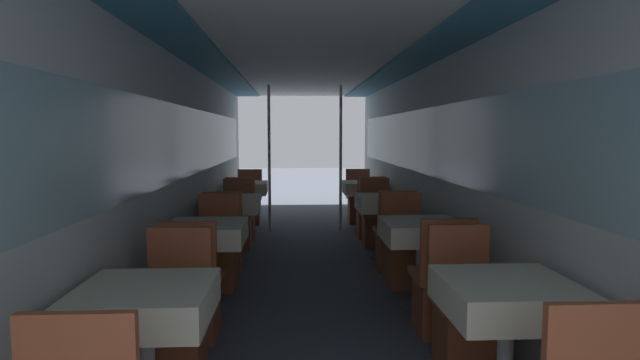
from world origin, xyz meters
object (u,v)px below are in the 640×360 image
object	(u,v)px
dining_table_right_1	(421,234)
chair_right_far_1	(405,257)
dining_table_left_0	(145,308)
chair_left_far_1	(218,259)
chair_right_near_1	(441,296)
support_pole_right_3	(341,159)
chair_right_near_3	(370,218)
dining_table_left_1	(206,236)
chair_left_far_3	(249,207)
dining_table_right_0	(507,301)
chair_left_near_3	(242,219)
dining_table_right_3	(364,189)
dining_table_right_2	(384,205)
support_pole_left_3	(269,159)
chair_right_near_2	(394,245)
chair_right_far_2	(376,225)
chair_left_near_1	(193,301)
dining_table_left_2	(232,206)
chair_right_far_3	(359,206)
dining_table_left_3	(246,190)
chair_left_far_0	(176,329)
chair_left_near_2	(225,247)
chair_right_far_0	(465,323)
chair_left_far_2	(238,226)

from	to	relation	value
dining_table_right_1	chair_right_far_1	world-z (taller)	chair_right_far_1
dining_table_left_0	chair_left_far_1	size ratio (longest dim) A/B	0.84
chair_right_near_1	support_pole_right_3	bearing A→B (deg)	95.14
dining_table_right_1	chair_right_near_3	size ratio (longest dim) A/B	0.84
support_pole_right_3	dining_table_left_1	bearing A→B (deg)	-112.83
chair_left_far_3	dining_table_right_0	world-z (taller)	chair_left_far_3
dining_table_left_0	chair_left_near_3	size ratio (longest dim) A/B	0.84
dining_table_right_3	dining_table_right_1	bearing A→B (deg)	-90.00
dining_table_right_0	dining_table_right_2	bearing A→B (deg)	90.00
support_pole_left_3	chair_right_near_2	world-z (taller)	support_pole_left_3
dining_table_right_3	chair_right_near_3	distance (m)	0.69
chair_right_near_2	chair_right_far_2	xyz separation A→B (m)	(0.00, 1.19, 0.00)
chair_left_near_3	support_pole_right_3	distance (m)	1.76
chair_right_near_2	dining_table_right_3	size ratio (longest dim) A/B	1.20
chair_right_near_1	chair_left_near_1	bearing A→B (deg)	180.00
chair_left_near_3	dining_table_right_1	xyz separation A→B (m)	(1.81, -2.84, 0.35)
chair_right_near_1	dining_table_left_2	bearing A→B (deg)	128.00
chair_left_near_3	dining_table_right_3	distance (m)	1.94
chair_left_near_1	chair_right_far_2	size ratio (longest dim) A/B	1.00
dining_table_right_2	chair_right_far_3	world-z (taller)	chair_right_far_3
dining_table_left_3	dining_table_right_3	bearing A→B (deg)	0.00
dining_table_right_0	dining_table_right_2	size ratio (longest dim) A/B	1.00
chair_left_far_0	chair_right_near_1	xyz separation A→B (m)	(1.81, 0.52, 0.00)
chair_right_near_2	chair_right_far_3	xyz separation A→B (m)	(0.00, 2.91, 0.00)
dining_table_right_0	chair_right_far_3	xyz separation A→B (m)	(0.00, 5.75, -0.35)
dining_table_left_0	dining_table_right_3	world-z (taller)	same
dining_table_right_1	chair_right_far_2	distance (m)	2.34
chair_left_near_2	dining_table_left_0	bearing A→B (deg)	-90.00
chair_right_far_2	chair_right_near_3	xyz separation A→B (m)	(0.00, 0.52, 0.00)
support_pole_right_3	chair_right_far_0	bearing A→B (deg)	-85.45
chair_left_far_3	dining_table_right_2	bearing A→B (deg)	128.00
chair_right_far_2	chair_right_near_3	distance (m)	0.52
dining_table_right_2	support_pole_left_3	bearing A→B (deg)	130.09
chair_left_near_1	dining_table_right_2	bearing A→B (deg)	52.00
chair_right_far_1	dining_table_right_3	bearing A→B (deg)	-90.00
dining_table_left_2	support_pole_left_3	size ratio (longest dim) A/B	0.34
dining_table_left_1	support_pole_left_3	world-z (taller)	support_pole_left_3
chair_left_far_1	chair_left_near_2	size ratio (longest dim) A/B	1.00
dining_table_left_0	chair_right_near_2	xyz separation A→B (m)	(1.81, 2.84, -0.35)
support_pole_left_3	chair_right_far_2	world-z (taller)	support_pole_left_3
chair_left_near_2	chair_right_near_3	world-z (taller)	same
chair_left_far_1	chair_right_near_2	xyz separation A→B (m)	(1.81, 0.52, 0.00)
dining_table_left_0	support_pole_left_3	size ratio (longest dim) A/B	0.34
chair_left_near_2	chair_right_far_3	xyz separation A→B (m)	(1.81, 2.91, 0.00)
chair_left_far_2	support_pole_left_3	distance (m)	1.43
chair_left_far_2	dining_table_left_0	bearing A→B (deg)	90.00
chair_left_near_2	chair_right_far_0	bearing A→B (deg)	-51.10
dining_table_left_1	dining_table_right_1	xyz separation A→B (m)	(1.81, 0.00, 0.00)
dining_table_left_0	support_pole_right_3	distance (m)	5.37
dining_table_left_1	chair_left_near_2	distance (m)	1.17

